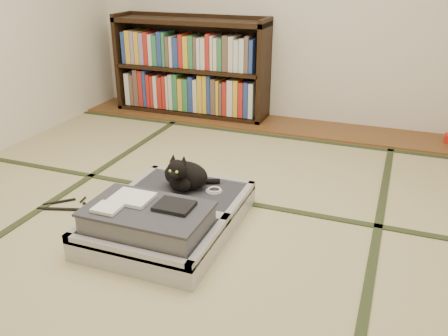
% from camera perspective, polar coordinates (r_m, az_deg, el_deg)
% --- Properties ---
extents(floor, '(4.50, 4.50, 0.00)m').
position_cam_1_polar(floor, '(2.79, -3.56, -7.26)').
color(floor, '#C9B886').
rests_on(floor, ground).
extents(wood_strip, '(4.00, 0.50, 0.02)m').
position_cam_1_polar(wood_strip, '(4.52, 6.93, 5.13)').
color(wood_strip, brown).
rests_on(wood_strip, ground).
extents(tatami_borders, '(4.00, 4.50, 0.01)m').
position_cam_1_polar(tatami_borders, '(3.19, 0.09, -2.95)').
color(tatami_borders, '#2D381E').
rests_on(tatami_borders, ground).
extents(bookcase, '(1.54, 0.35, 0.99)m').
position_cam_1_polar(bookcase, '(4.78, -3.99, 11.73)').
color(bookcase, black).
rests_on(bookcase, wood_strip).
extents(suitcase, '(0.72, 0.97, 0.28)m').
position_cam_1_polar(suitcase, '(2.71, -7.02, -5.94)').
color(suitcase, '#BBBAC0').
rests_on(suitcase, floor).
extents(cat, '(0.32, 0.32, 0.26)m').
position_cam_1_polar(cat, '(2.89, -4.80, -0.89)').
color(cat, black).
rests_on(cat, suitcase).
extents(cable_coil, '(0.10, 0.10, 0.02)m').
position_cam_1_polar(cable_coil, '(2.89, -1.20, -2.70)').
color(cable_coil, white).
rests_on(cable_coil, suitcase).
extents(hanger, '(0.42, 0.25, 0.01)m').
position_cam_1_polar(hanger, '(3.15, -17.79, -4.49)').
color(hanger, black).
rests_on(hanger, floor).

